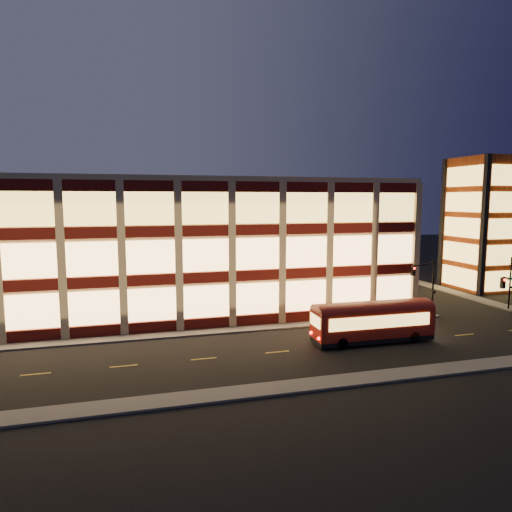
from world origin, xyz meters
name	(u,v)px	position (x,y,z in m)	size (l,w,h in m)	color
ground	(215,335)	(0.00, 0.00, 0.00)	(200.00, 200.00, 0.00)	black
sidewalk_office_south	(181,334)	(-3.00, 1.00, 0.07)	(54.00, 2.00, 0.15)	#514F4C
sidewalk_office_east	(355,287)	(23.00, 17.00, 0.07)	(2.00, 30.00, 0.15)	#514F4C
sidewalk_tower_west	(423,284)	(34.00, 17.00, 0.07)	(2.00, 30.00, 0.15)	#514F4C
sidewalk_near	(252,391)	(0.00, -13.00, 0.07)	(100.00, 2.00, 0.15)	#514F4C
office_building	(167,241)	(-2.91, 16.91, 7.25)	(50.45, 30.45, 14.50)	tan
stair_tower	(487,224)	(39.95, 11.95, 8.99)	(8.60, 8.60, 18.00)	#8C3814
traffic_signal_far	(426,279)	(22.21, 0.24, 4.11)	(3.79, 1.87, 6.00)	black
trolley_bus	(373,319)	(12.82, -5.56, 1.99)	(10.65, 2.88, 3.60)	maroon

